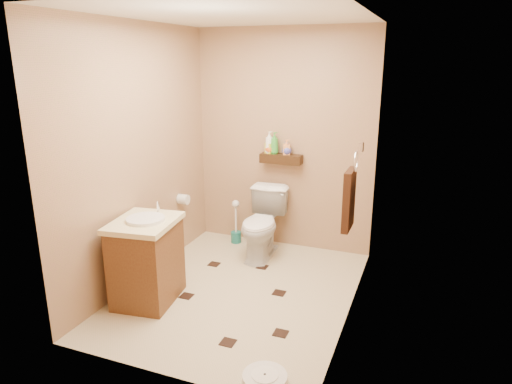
% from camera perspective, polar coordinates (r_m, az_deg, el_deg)
% --- Properties ---
extents(ground, '(2.50, 2.50, 0.00)m').
position_cam_1_polar(ground, '(4.32, -2.04, -12.33)').
color(ground, '#C5AF90').
rests_on(ground, ground).
extents(wall_back, '(2.00, 0.04, 2.40)m').
position_cam_1_polar(wall_back, '(5.04, 3.47, 6.36)').
color(wall_back, '#A3775D').
rests_on(wall_back, ground).
extents(wall_front, '(2.00, 0.04, 2.40)m').
position_cam_1_polar(wall_front, '(2.83, -12.32, -1.98)').
color(wall_front, '#A3775D').
rests_on(wall_front, ground).
extents(wall_left, '(0.04, 2.50, 2.40)m').
position_cam_1_polar(wall_left, '(4.37, -14.37, 4.35)').
color(wall_left, '#A3775D').
rests_on(wall_left, ground).
extents(wall_right, '(0.04, 2.50, 2.40)m').
position_cam_1_polar(wall_right, '(3.62, 12.50, 2.03)').
color(wall_right, '#A3775D').
rests_on(wall_right, ground).
extents(ceiling, '(2.00, 2.50, 0.02)m').
position_cam_1_polar(ceiling, '(3.80, -2.42, 21.31)').
color(ceiling, silver).
rests_on(ceiling, wall_back).
extents(wall_shelf, '(0.46, 0.14, 0.10)m').
position_cam_1_polar(wall_shelf, '(4.99, 3.15, 4.18)').
color(wall_shelf, '#34210E').
rests_on(wall_shelf, wall_back).
extents(floor_accents, '(1.15, 1.43, 0.01)m').
position_cam_1_polar(floor_accents, '(4.24, -1.88, -12.82)').
color(floor_accents, black).
rests_on(floor_accents, ground).
extents(toilet, '(0.45, 0.74, 0.73)m').
position_cam_1_polar(toilet, '(4.90, 0.79, -4.02)').
color(toilet, white).
rests_on(toilet, ground).
extents(vanity, '(0.58, 0.68, 0.87)m').
position_cam_1_polar(vanity, '(4.13, -13.50, -8.21)').
color(vanity, brown).
rests_on(vanity, ground).
extents(bathroom_scale, '(0.32, 0.32, 0.06)m').
position_cam_1_polar(bathroom_scale, '(3.27, 1.11, -22.26)').
color(bathroom_scale, silver).
rests_on(bathroom_scale, ground).
extents(toilet_brush, '(0.12, 0.12, 0.52)m').
position_cam_1_polar(toilet_brush, '(5.32, -2.52, -4.49)').
color(toilet_brush, '#1A6B65').
rests_on(toilet_brush, ground).
extents(towel_ring, '(0.12, 0.30, 0.76)m').
position_cam_1_polar(towel_ring, '(3.94, 11.61, -0.61)').
color(towel_ring, silver).
rests_on(towel_ring, wall_right).
extents(toilet_paper, '(0.12, 0.11, 0.12)m').
position_cam_1_polar(toilet_paper, '(5.02, -9.07, -0.91)').
color(toilet_paper, silver).
rests_on(toilet_paper, wall_left).
extents(bottle_a, '(0.13, 0.13, 0.24)m').
position_cam_1_polar(bottle_a, '(5.01, 1.67, 6.22)').
color(bottle_a, white).
rests_on(bottle_a, wall_shelf).
extents(bottle_b, '(0.10, 0.10, 0.17)m').
position_cam_1_polar(bottle_b, '(5.01, 1.69, 5.81)').
color(bottle_b, gold).
rests_on(bottle_b, wall_shelf).
extents(bottle_c, '(0.14, 0.14, 0.13)m').
position_cam_1_polar(bottle_c, '(5.01, 1.74, 5.61)').
color(bottle_c, '#DE581A').
rests_on(bottle_c, wall_shelf).
extents(bottle_d, '(0.13, 0.13, 0.24)m').
position_cam_1_polar(bottle_d, '(4.99, 2.31, 6.14)').
color(bottle_d, green).
rests_on(bottle_d, wall_shelf).
extents(bottle_e, '(0.10, 0.10, 0.17)m').
position_cam_1_polar(bottle_e, '(4.95, 3.84, 5.62)').
color(bottle_e, '#E8904D').
rests_on(bottle_e, wall_shelf).
extents(bottle_f, '(0.11, 0.11, 0.13)m').
position_cam_1_polar(bottle_f, '(4.95, 3.88, 5.44)').
color(bottle_f, '#474CB2').
rests_on(bottle_f, wall_shelf).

